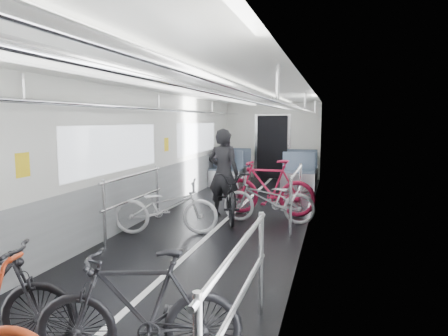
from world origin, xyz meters
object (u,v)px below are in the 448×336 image
object	(u,v)px
bike_right_mid	(269,199)
bike_right_far	(269,187)
bike_right_near	(140,309)
bike_aisle	(230,194)
person_standing	(223,173)
person_seated	(224,159)
bike_left_far	(166,207)

from	to	relation	value
bike_right_mid	bike_right_far	bearing A→B (deg)	-172.85
bike_right_near	bike_right_mid	world-z (taller)	bike_right_near
bike_right_near	bike_aisle	distance (m)	4.66
bike_right_near	bike_aisle	bearing A→B (deg)	169.11
person_standing	person_seated	world-z (taller)	person_standing
person_seated	person_standing	bearing A→B (deg)	106.13
bike_left_far	bike_right_far	bearing A→B (deg)	-54.17
bike_right_near	bike_right_far	size ratio (longest dim) A/B	0.84
person_standing	bike_right_mid	bearing A→B (deg)	174.68
bike_right_mid	person_standing	distance (m)	1.03
bike_right_near	person_seated	world-z (taller)	person_seated
bike_left_far	bike_right_near	xyz separation A→B (m)	(1.27, -3.36, 0.02)
bike_right_mid	person_standing	xyz separation A→B (m)	(-0.91, 0.23, 0.41)
bike_right_far	bike_aisle	bearing A→B (deg)	-52.19
bike_right_far	person_seated	bearing A→B (deg)	-147.97
bike_right_far	bike_right_mid	bearing A→B (deg)	11.45
bike_aisle	person_standing	bearing A→B (deg)	128.31
bike_right_far	person_seated	distance (m)	3.49
person_standing	person_seated	size ratio (longest dim) A/B	1.11
bike_right_near	bike_right_far	world-z (taller)	bike_right_far
bike_left_far	person_standing	distance (m)	1.55
bike_aisle	person_standing	distance (m)	0.43
bike_left_far	bike_right_mid	size ratio (longest dim) A/B	1.02
bike_right_far	bike_aisle	size ratio (longest dim) A/B	1.03
bike_aisle	person_standing	size ratio (longest dim) A/B	1.04
bike_right_mid	bike_aisle	distance (m)	0.77
bike_right_mid	bike_right_far	xyz separation A→B (m)	(-0.10, 0.60, 0.11)
bike_right_near	bike_right_far	xyz separation A→B (m)	(0.13, 5.11, 0.09)
bike_right_near	person_standing	xyz separation A→B (m)	(-0.68, 4.73, 0.39)
bike_right_far	bike_left_far	bearing A→B (deg)	-36.52
bike_right_near	bike_left_far	bearing A→B (deg)	-176.69
bike_aisle	person_standing	world-z (taller)	person_standing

